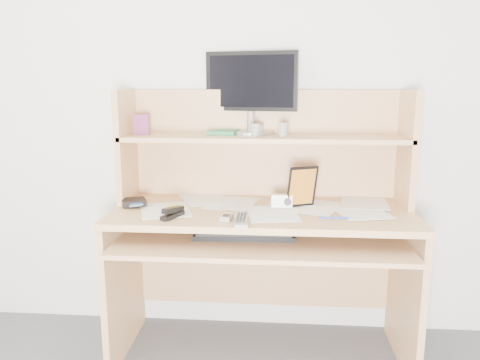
# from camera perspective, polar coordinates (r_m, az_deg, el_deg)

# --- Properties ---
(back_wall) EXTENTS (3.60, 0.04, 2.50)m
(back_wall) POSITION_cam_1_polar(r_m,az_deg,el_deg) (2.45, 3.06, 9.78)
(back_wall) COLOR silver
(back_wall) RESTS_ON floor
(desk) EXTENTS (1.40, 0.70, 1.30)m
(desk) POSITION_cam_1_polar(r_m,az_deg,el_deg) (2.30, 2.75, -4.40)
(desk) COLOR tan
(desk) RESTS_ON floor
(paper_clutter) EXTENTS (1.32, 0.54, 0.01)m
(paper_clutter) POSITION_cam_1_polar(r_m,az_deg,el_deg) (2.20, 2.70, -3.50)
(paper_clutter) COLOR white
(paper_clutter) RESTS_ON desk
(keyboard) EXTENTS (0.46, 0.17, 0.03)m
(keyboard) POSITION_cam_1_polar(r_m,az_deg,el_deg) (2.13, 0.57, -6.51)
(keyboard) COLOR black
(keyboard) RESTS_ON desk
(tv_remote) EXTENTS (0.07, 0.20, 0.02)m
(tv_remote) POSITION_cam_1_polar(r_m,az_deg,el_deg) (1.97, 0.14, -4.95)
(tv_remote) COLOR gray
(tv_remote) RESTS_ON paper_clutter
(flip_phone) EXTENTS (0.06, 0.09, 0.02)m
(flip_phone) POSITION_cam_1_polar(r_m,az_deg,el_deg) (2.02, -1.65, -4.45)
(flip_phone) COLOR #B1B1B3
(flip_phone) RESTS_ON paper_clutter
(stapler) EXTENTS (0.09, 0.14, 0.04)m
(stapler) POSITION_cam_1_polar(r_m,az_deg,el_deg) (2.07, -8.23, -3.89)
(stapler) COLOR black
(stapler) RESTS_ON paper_clutter
(wallet) EXTENTS (0.14, 0.13, 0.03)m
(wallet) POSITION_cam_1_polar(r_m,az_deg,el_deg) (2.31, -12.85, -2.62)
(wallet) COLOR black
(wallet) RESTS_ON paper_clutter
(sticky_note_pad) EXTENTS (0.08, 0.08, 0.01)m
(sticky_note_pad) POSITION_cam_1_polar(r_m,az_deg,el_deg) (2.23, -7.96, -3.39)
(sticky_note_pad) COLOR #FFF143
(sticky_note_pad) RESTS_ON desk
(digital_camera) EXTENTS (0.10, 0.04, 0.06)m
(digital_camera) POSITION_cam_1_polar(r_m,az_deg,el_deg) (2.22, 5.12, -2.53)
(digital_camera) COLOR silver
(digital_camera) RESTS_ON paper_clutter
(game_case) EXTENTS (0.13, 0.07, 0.20)m
(game_case) POSITION_cam_1_polar(r_m,az_deg,el_deg) (2.21, 7.58, -0.80)
(game_case) COLOR black
(game_case) RESTS_ON paper_clutter
(blue_pen) EXTENTS (0.13, 0.01, 0.01)m
(blue_pen) POSITION_cam_1_polar(r_m,az_deg,el_deg) (2.07, 11.33, -4.53)
(blue_pen) COLOR #1A38C7
(blue_pen) RESTS_ON paper_clutter
(card_box) EXTENTS (0.08, 0.03, 0.10)m
(card_box) POSITION_cam_1_polar(r_m,az_deg,el_deg) (2.37, -11.93, 6.63)
(card_box) COLOR maroon
(card_box) RESTS_ON desk
(shelf_book) EXTENTS (0.16, 0.21, 0.02)m
(shelf_book) POSITION_cam_1_polar(r_m,az_deg,el_deg) (2.37, -1.93, 5.87)
(shelf_book) COLOR #378948
(shelf_book) RESTS_ON desk
(chip_stack_a) EXTENTS (0.06, 0.06, 0.06)m
(chip_stack_a) POSITION_cam_1_polar(r_m,az_deg,el_deg) (2.24, 1.88, 6.10)
(chip_stack_a) COLOR black
(chip_stack_a) RESTS_ON desk
(chip_stack_b) EXTENTS (0.05, 0.05, 0.07)m
(chip_stack_b) POSITION_cam_1_polar(r_m,az_deg,el_deg) (2.25, 5.33, 6.14)
(chip_stack_b) COLOR white
(chip_stack_b) RESTS_ON desk
(chip_stack_c) EXTENTS (0.05, 0.05, 0.05)m
(chip_stack_c) POSITION_cam_1_polar(r_m,az_deg,el_deg) (2.33, 2.38, 6.16)
(chip_stack_c) COLOR black
(chip_stack_c) RESTS_ON desk
(chip_stack_d) EXTENTS (0.04, 0.04, 0.07)m
(chip_stack_d) POSITION_cam_1_polar(r_m,az_deg,el_deg) (2.24, 5.21, 6.11)
(chip_stack_d) COLOR white
(chip_stack_d) RESTS_ON desk
(monitor) EXTENTS (0.47, 0.24, 0.41)m
(monitor) POSITION_cam_1_polar(r_m,az_deg,el_deg) (2.39, 1.35, 10.90)
(monitor) COLOR #A2A2A7
(monitor) RESTS_ON desk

